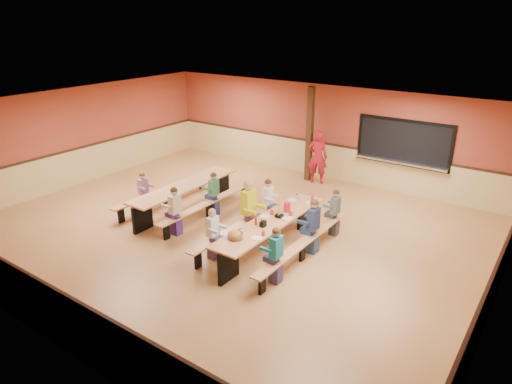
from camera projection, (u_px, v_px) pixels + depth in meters
The scene contains 23 objects.
ground at pixel (229, 229), 11.46m from camera, with size 12.00×12.00×0.00m, color #9D683B.
room_envelope at pixel (228, 204), 11.21m from camera, with size 12.04×10.04×3.02m.
kitchen_pass_through at pixel (403, 145), 13.30m from camera, with size 2.78×0.28×1.38m.
structural_post at pixel (310, 135), 14.37m from camera, with size 0.18×0.18×3.00m, color #322010.
cafeteria_table_main at pixel (271, 229), 10.27m from camera, with size 1.91×3.70×0.74m.
cafeteria_table_second at pixel (185, 192), 12.39m from camera, with size 1.91×3.70×0.74m.
seated_child_white_left at pixel (213, 234), 9.89m from camera, with size 0.35×0.29×1.17m, color silver, non-canonical shape.
seated_adult_yellow at pixel (249, 209), 10.85m from camera, with size 0.47×0.39×1.42m, color #CAD215, non-canonical shape.
seated_child_grey_left at pixel (268, 202), 11.53m from camera, with size 0.37×0.30×1.20m, color white, non-canonical shape.
seated_child_teal_right at pixel (276, 256), 8.98m from camera, with size 0.36×0.30×1.20m, color #197487, non-canonical shape.
seated_child_navy_right at pixel (313, 227), 10.12m from camera, with size 0.40×0.33×1.27m, color #1E2A4D, non-canonical shape.
seated_child_char_right at pixel (335, 213), 10.98m from camera, with size 0.35×0.28×1.16m, color #4B5355, non-canonical shape.
seated_child_purple_sec at pixel (144, 193), 12.25m from camera, with size 0.33×0.27×1.13m, color #8A5682, non-canonical shape.
seated_child_green_sec at pixel (214, 194), 12.09m from camera, with size 0.35×0.29×1.17m, color #356D4B, non-canonical shape.
seated_child_tan_sec at pixel (175, 211), 10.99m from camera, with size 0.37×0.30×1.21m, color beige, non-canonical shape.
standing_woman at pixel (318, 157), 14.35m from camera, with size 0.62×0.41×1.70m, color #AE1326.
punch_pitcher at pixel (287, 207), 10.61m from camera, with size 0.16×0.16×0.22m, color red.
chip_bowl at pixel (235, 235), 9.34m from camera, with size 0.32×0.32×0.15m, color orange, non-canonical shape.
napkin_dispenser at pixel (263, 224), 9.87m from camera, with size 0.10×0.14×0.13m, color black.
condiment_mustard at pixel (262, 222), 9.93m from camera, with size 0.06×0.06×0.17m, color yellow.
condiment_ketchup at pixel (256, 221), 9.95m from camera, with size 0.06×0.06×0.17m, color #B2140F.
table_paddle at pixel (279, 212), 10.31m from camera, with size 0.16×0.16×0.56m.
place_settings at pixel (271, 218), 10.17m from camera, with size 0.65×3.30×0.11m, color beige, non-canonical shape.
Camera 1 is at (6.51, -8.05, 5.04)m, focal length 32.00 mm.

